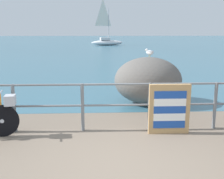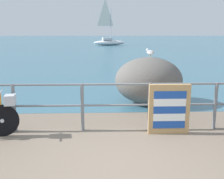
{
  "view_description": "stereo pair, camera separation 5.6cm",
  "coord_description": "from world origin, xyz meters",
  "px_view_note": "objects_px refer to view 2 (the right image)",
  "views": [
    {
      "loc": [
        -0.34,
        -3.98,
        2.11
      ],
      "look_at": [
        -0.07,
        2.0,
        0.8
      ],
      "focal_mm": 43.95,
      "sensor_mm": 36.0,
      "label": 1
    },
    {
      "loc": [
        -0.29,
        -3.98,
        2.11
      ],
      "look_at": [
        -0.07,
        2.0,
        0.8
      ],
      "focal_mm": 43.95,
      "sensor_mm": 36.0,
      "label": 2
    }
  ],
  "objects_px": {
    "seagull": "(150,52)",
    "sailboat": "(109,40)",
    "folded_deckchair_stack": "(169,109)",
    "breakwater_boulder_main": "(149,80)"
  },
  "relations": [
    {
      "from": "seagull",
      "to": "sailboat",
      "type": "relative_size",
      "value": 0.05
    },
    {
      "from": "breakwater_boulder_main",
      "to": "sailboat",
      "type": "distance_m",
      "value": 30.3
    },
    {
      "from": "sailboat",
      "to": "seagull",
      "type": "bearing_deg",
      "value": -102.14
    },
    {
      "from": "breakwater_boulder_main",
      "to": "seagull",
      "type": "distance_m",
      "value": 0.82
    },
    {
      "from": "breakwater_boulder_main",
      "to": "sailboat",
      "type": "bearing_deg",
      "value": 90.74
    },
    {
      "from": "folded_deckchair_stack",
      "to": "breakwater_boulder_main",
      "type": "relative_size",
      "value": 0.53
    },
    {
      "from": "sailboat",
      "to": "folded_deckchair_stack",
      "type": "bearing_deg",
      "value": -102.23
    },
    {
      "from": "breakwater_boulder_main",
      "to": "sailboat",
      "type": "height_order",
      "value": "sailboat"
    },
    {
      "from": "folded_deckchair_stack",
      "to": "breakwater_boulder_main",
      "type": "height_order",
      "value": "breakwater_boulder_main"
    },
    {
      "from": "sailboat",
      "to": "breakwater_boulder_main",
      "type": "bearing_deg",
      "value": -102.21
    }
  ]
}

